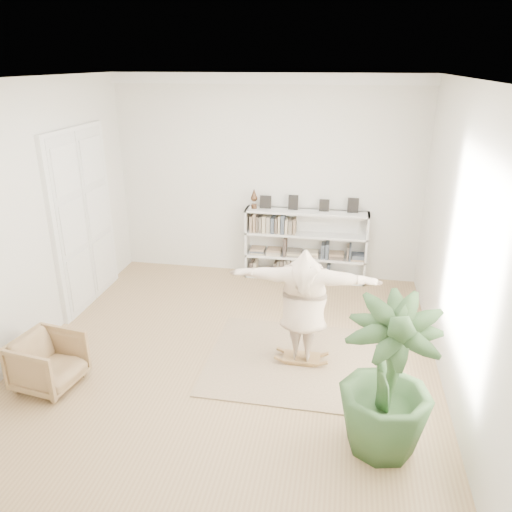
{
  "coord_description": "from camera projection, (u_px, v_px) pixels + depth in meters",
  "views": [
    {
      "loc": [
        1.39,
        -5.72,
        3.8
      ],
      "look_at": [
        0.27,
        0.4,
        1.34
      ],
      "focal_mm": 35.0,
      "sensor_mm": 36.0,
      "label": 1
    }
  ],
  "objects": [
    {
      "name": "floor",
      "position": [
        231.0,
        356.0,
        6.86
      ],
      "size": [
        6.0,
        6.0,
        0.0
      ],
      "primitive_type": "plane",
      "color": "#98754E",
      "rests_on": "ground"
    },
    {
      "name": "room_shell",
      "position": [
        267.0,
        78.0,
        8.27
      ],
      "size": [
        6.0,
        6.0,
        6.0
      ],
      "color": "silver",
      "rests_on": "floor"
    },
    {
      "name": "doors",
      "position": [
        84.0,
        220.0,
        7.99
      ],
      "size": [
        0.09,
        1.78,
        2.92
      ],
      "color": "white",
      "rests_on": "floor"
    },
    {
      "name": "bookshelf",
      "position": [
        305.0,
        246.0,
        9.08
      ],
      "size": [
        2.2,
        0.35,
        1.64
      ],
      "color": "silver",
      "rests_on": "floor"
    },
    {
      "name": "armchair",
      "position": [
        48.0,
        362.0,
        6.13
      ],
      "size": [
        0.83,
        0.81,
        0.67
      ],
      "primitive_type": "imported",
      "rotation": [
        0.0,
        0.0,
        1.42
      ],
      "color": "tan",
      "rests_on": "floor"
    },
    {
      "name": "rug",
      "position": [
        301.0,
        361.0,
        6.72
      ],
      "size": [
        2.51,
        2.02,
        0.02
      ],
      "primitive_type": "cube",
      "rotation": [
        0.0,
        0.0,
        -0.01
      ],
      "color": "tan",
      "rests_on": "floor"
    },
    {
      "name": "rocker_board",
      "position": [
        302.0,
        358.0,
        6.7
      ],
      "size": [
        0.49,
        0.3,
        0.1
      ],
      "rotation": [
        0.0,
        0.0,
        -0.01
      ],
      "color": "olive",
      "rests_on": "rug"
    },
    {
      "name": "person",
      "position": [
        304.0,
        303.0,
        6.39
      ],
      "size": [
        1.9,
        0.53,
        1.54
      ],
      "primitive_type": "imported",
      "rotation": [
        0.0,
        0.0,
        3.13
      ],
      "color": "beige",
      "rests_on": "rocker_board"
    },
    {
      "name": "houseplant",
      "position": [
        387.0,
        379.0,
        4.95
      ],
      "size": [
        1.0,
        1.0,
        1.69
      ],
      "primitive_type": "imported",
      "rotation": [
        0.0,
        0.0,
        -0.06
      ],
      "color": "#2D4D26",
      "rests_on": "floor"
    }
  ]
}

